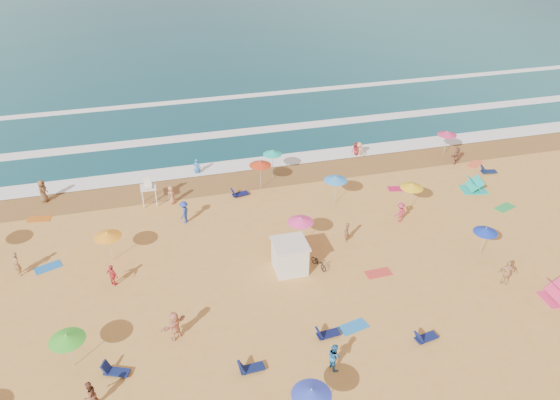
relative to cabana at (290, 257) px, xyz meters
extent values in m
plane|color=gold|center=(-1.90, 0.31, -1.00)|extent=(220.00, 220.00, 0.00)
cube|color=#0C4756|center=(-1.90, 84.31, -1.00)|extent=(220.00, 140.00, 0.18)
plane|color=olive|center=(-1.90, 12.81, -0.99)|extent=(220.00, 220.00, 0.00)
cube|color=white|center=(-1.90, 15.31, -0.90)|extent=(200.00, 2.20, 0.05)
cube|color=white|center=(-1.90, 22.31, -0.90)|extent=(200.00, 1.60, 0.05)
cube|color=white|center=(-1.90, 32.31, -0.90)|extent=(200.00, 1.20, 0.05)
cube|color=silver|center=(0.00, 0.00, 0.00)|extent=(2.00, 2.00, 2.00)
cube|color=silver|center=(0.00, 0.00, 1.06)|extent=(2.20, 2.20, 0.12)
imported|color=black|center=(1.90, -0.30, -0.60)|extent=(1.02, 1.61, 0.80)
cone|color=blue|center=(-2.26, -11.61, 1.27)|extent=(1.87, 1.87, 0.35)
cone|color=orange|center=(-11.32, 3.95, 1.13)|extent=(1.79, 1.79, 0.35)
cone|color=green|center=(-13.29, -4.98, 1.05)|extent=(1.87, 1.87, 0.35)
cone|color=#FC388E|center=(1.41, 2.39, 1.15)|extent=(1.80, 1.80, 0.35)
cone|color=red|center=(0.58, 10.98, 1.30)|extent=(1.81, 1.81, 0.35)
cone|color=yellow|center=(10.93, 4.78, 1.14)|extent=(1.75, 1.75, 0.35)
cone|color=#3391E7|center=(5.67, 7.16, 1.24)|extent=(1.82, 1.82, 0.35)
cone|color=#1532B9|center=(13.04, -1.80, 1.02)|extent=(1.62, 1.62, 0.35)
cone|color=#D22E64|center=(18.44, 12.81, 1.13)|extent=(1.75, 1.75, 0.35)
cone|color=#16B99F|center=(2.01, 12.60, 1.35)|extent=(1.62, 1.62, 0.35)
cube|color=#101C52|center=(-11.08, -6.17, -0.83)|extent=(1.42, 1.02, 0.34)
cube|color=#0E1A4A|center=(-4.22, -7.72, -0.83)|extent=(1.33, 0.62, 0.34)
cube|color=#0D1445|center=(0.46, -6.40, -0.83)|extent=(1.34, 0.66, 0.34)
cube|color=#101A52|center=(5.67, -8.06, -0.83)|extent=(1.37, 0.77, 0.34)
cube|color=#0F204F|center=(20.33, 8.46, -0.83)|extent=(1.37, 0.77, 0.34)
cube|color=#0E124A|center=(-1.30, 10.18, -0.83)|extent=(1.38, 0.77, 0.34)
cube|color=blue|center=(-15.46, 4.25, -0.98)|extent=(1.90, 1.41, 0.03)
cube|color=#CA5F16|center=(-16.68, 10.65, -0.98)|extent=(1.81, 1.10, 0.03)
cube|color=red|center=(5.48, -1.90, -0.98)|extent=(1.73, 0.91, 0.03)
cube|color=#C2184E|center=(11.56, 7.94, -0.98)|extent=(1.84, 1.19, 0.03)
cube|color=blue|center=(2.11, -6.08, -0.98)|extent=(1.84, 1.20, 0.03)
cube|color=green|center=(18.31, 3.11, -0.98)|extent=(1.89, 1.37, 0.03)
cube|color=#F55B39|center=(20.11, 10.24, -0.98)|extent=(1.89, 1.64, 0.03)
imported|color=tan|center=(10.62, 14.37, -0.41)|extent=(1.09, 1.25, 1.67)
imported|color=brown|center=(-16.49, 13.28, -0.05)|extent=(0.89, 1.08, 1.90)
imported|color=tan|center=(12.78, -4.95, -0.10)|extent=(1.14, 0.84, 1.80)
imported|color=#D43545|center=(-11.21, 1.30, -0.23)|extent=(0.90, 0.90, 1.53)
imported|color=#E49B77|center=(-7.84, -4.31, -0.09)|extent=(1.70, 1.37, 1.81)
imported|color=brown|center=(-12.27, -7.87, -0.22)|extent=(0.95, 0.96, 1.56)
imported|color=#2870BC|center=(-4.17, 14.77, -0.39)|extent=(0.73, 0.61, 1.72)
imported|color=#B52D35|center=(10.27, 14.45, -0.44)|extent=(0.74, 0.88, 1.62)
imported|color=#B97955|center=(-6.73, 10.43, -0.23)|extent=(0.87, 0.88, 1.54)
imported|color=#233DA4|center=(-6.05, 7.42, -0.12)|extent=(1.09, 1.31, 1.77)
imported|color=#BB2E4C|center=(9.50, 3.45, -0.21)|extent=(1.14, 0.85, 1.58)
imported|color=olive|center=(-17.16, 3.90, -0.13)|extent=(0.70, 0.76, 1.75)
imported|color=#2369A7|center=(-0.01, -8.58, -0.19)|extent=(0.76, 0.89, 1.61)
imported|color=#935C44|center=(18.46, 10.88, -0.19)|extent=(1.52, 1.23, 1.62)
imported|color=brown|center=(4.73, 2.08, -0.25)|extent=(0.56, 0.65, 1.50)
camera|label=1|loc=(-7.89, -27.34, 21.47)|focal=35.00mm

